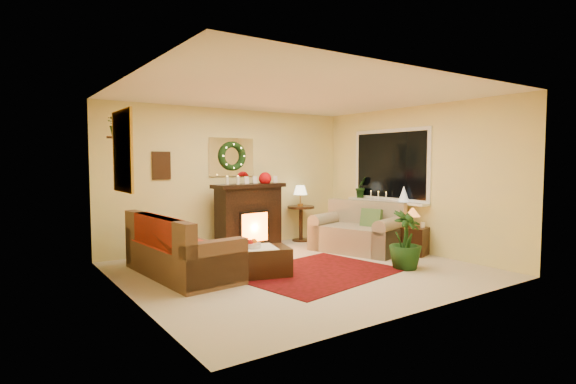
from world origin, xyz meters
TOP-DOWN VIEW (x-y plane):
  - floor at (0.00, 0.00)m, footprint 5.00×5.00m
  - ceiling at (0.00, 0.00)m, footprint 5.00×5.00m
  - wall_back at (0.00, 2.25)m, footprint 5.00×5.00m
  - wall_front at (0.00, -2.25)m, footprint 5.00×5.00m
  - wall_left at (-2.50, 0.00)m, footprint 4.50×4.50m
  - wall_right at (2.50, 0.00)m, footprint 4.50×4.50m
  - area_rug at (0.08, -0.28)m, footprint 2.51×2.06m
  - sofa at (-1.58, 0.72)m, footprint 1.07×2.11m
  - red_throw at (-1.65, 0.83)m, footprint 0.78×1.27m
  - fireplace at (0.14, 1.84)m, footprint 1.28×0.53m
  - poinsettia at (0.47, 1.79)m, footprint 0.24×0.24m
  - mantel_candle_a at (-0.30, 1.84)m, footprint 0.06×0.06m
  - mantel_candle_b at (-0.11, 1.79)m, footprint 0.06×0.06m
  - mantel_mirror at (0.00, 2.23)m, footprint 0.92×0.02m
  - wreath at (0.00, 2.19)m, footprint 0.55×0.11m
  - wall_art at (-1.35, 2.23)m, footprint 0.32×0.03m
  - gold_mirror at (-2.48, 0.30)m, footprint 0.03×0.84m
  - hanging_plant at (-2.34, 1.05)m, footprint 0.33×0.28m
  - loveseat at (1.63, 0.55)m, footprint 1.34×1.74m
  - window_frame at (2.48, 0.55)m, footprint 0.03×1.86m
  - window_glass at (2.47, 0.55)m, footprint 0.02×1.70m
  - window_sill at (2.38, 0.55)m, footprint 0.22×1.86m
  - mini_tree at (2.39, 0.13)m, footprint 0.19×0.19m
  - sill_plant at (2.39, 1.24)m, footprint 0.30×0.25m
  - side_table_round at (1.42, 1.97)m, footprint 0.64×0.64m
  - lamp_cream at (1.39, 1.94)m, footprint 0.28×0.28m
  - end_table_square at (2.26, -0.25)m, footprint 0.50×0.50m
  - lamp_tiffany at (2.22, -0.22)m, footprint 0.26×0.26m
  - coffee_table at (-0.76, 0.06)m, footprint 1.08×0.78m
  - fruit_bowl at (-0.80, 0.06)m, footprint 0.24×0.24m
  - floor_palm at (1.34, -0.84)m, footprint 1.74×1.74m

SIDE VIEW (x-z plane):
  - floor at x=0.00m, z-range 0.00..0.00m
  - area_rug at x=0.08m, z-range 0.00..0.01m
  - coffee_table at x=-0.76m, z-range 0.01..0.41m
  - end_table_square at x=2.26m, z-range 0.03..0.51m
  - side_table_round at x=1.42m, z-range -0.03..0.68m
  - loveseat at x=1.63m, z-range -0.03..0.87m
  - sofa at x=-1.58m, z-range -0.01..0.87m
  - floor_palm at x=1.34m, z-range -0.87..1.77m
  - fruit_bowl at x=-0.80m, z-range 0.42..0.48m
  - red_throw at x=-1.65m, z-range 0.45..0.46m
  - fireplace at x=0.14m, z-range -0.02..1.12m
  - lamp_tiffany at x=2.22m, z-range 0.55..0.94m
  - window_sill at x=2.38m, z-range 0.85..0.89m
  - lamp_cream at x=1.39m, z-range 0.67..1.09m
  - mini_tree at x=2.39m, z-range 0.90..1.18m
  - sill_plant at x=2.39m, z-range 0.81..1.36m
  - mantel_candle_a at x=-0.30m, z-range 1.17..1.35m
  - mantel_candle_b at x=-0.11m, z-range 1.17..1.35m
  - wall_back at x=0.00m, z-range 1.30..1.30m
  - wall_front at x=0.00m, z-range 1.30..1.30m
  - wall_left at x=-2.50m, z-range 1.30..1.30m
  - wall_right at x=2.50m, z-range 1.30..1.30m
  - poinsettia at x=0.47m, z-range 1.18..1.42m
  - wall_art at x=-1.35m, z-range 1.31..1.79m
  - window_frame at x=2.48m, z-range 0.87..2.23m
  - window_glass at x=2.47m, z-range 0.94..2.16m
  - mantel_mirror at x=0.00m, z-range 1.34..2.06m
  - wreath at x=0.00m, z-range 1.44..2.00m
  - gold_mirror at x=-2.48m, z-range 1.25..2.25m
  - hanging_plant at x=-2.34m, z-range 1.79..2.15m
  - ceiling at x=0.00m, z-range 2.60..2.60m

